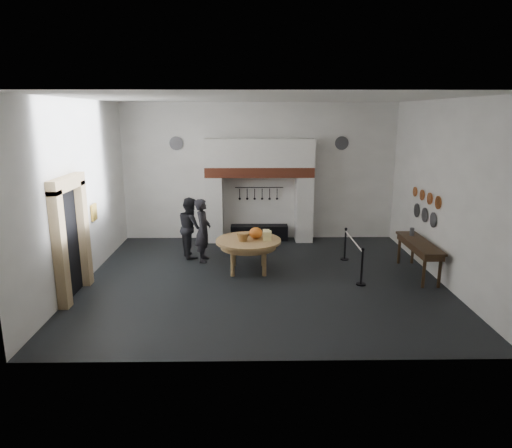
{
  "coord_description": "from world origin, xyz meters",
  "views": [
    {
      "loc": [
        -0.33,
        -11.08,
        4.17
      ],
      "look_at": [
        -0.16,
        0.44,
        1.35
      ],
      "focal_mm": 32.0,
      "sensor_mm": 36.0,
      "label": 1
    }
  ],
  "objects_px": {
    "work_table": "(248,241)",
    "visitor_far": "(191,227)",
    "iron_range": "(259,233)",
    "side_table": "(419,243)",
    "barrier_post_near": "(362,268)",
    "barrier_post_far": "(345,245)",
    "visitor_near": "(203,230)"
  },
  "relations": [
    {
      "from": "side_table",
      "to": "barrier_post_far",
      "type": "xyz_separation_m",
      "value": [
        -1.66,
        1.28,
        -0.42
      ]
    },
    {
      "from": "iron_range",
      "to": "work_table",
      "type": "relative_size",
      "value": 1.09
    },
    {
      "from": "barrier_post_near",
      "to": "barrier_post_far",
      "type": "bearing_deg",
      "value": 90.0
    },
    {
      "from": "iron_range",
      "to": "barrier_post_near",
      "type": "bearing_deg",
      "value": -59.67
    },
    {
      "from": "work_table",
      "to": "visitor_near",
      "type": "xyz_separation_m",
      "value": [
        -1.3,
        0.88,
        0.07
      ]
    },
    {
      "from": "barrier_post_near",
      "to": "side_table",
      "type": "bearing_deg",
      "value": 23.46
    },
    {
      "from": "work_table",
      "to": "barrier_post_near",
      "type": "height_order",
      "value": "barrier_post_near"
    },
    {
      "from": "side_table",
      "to": "barrier_post_far",
      "type": "height_order",
      "value": "same"
    },
    {
      "from": "visitor_far",
      "to": "barrier_post_near",
      "type": "distance_m",
      "value": 5.1
    },
    {
      "from": "visitor_far",
      "to": "barrier_post_near",
      "type": "relative_size",
      "value": 1.98
    },
    {
      "from": "iron_range",
      "to": "barrier_post_far",
      "type": "distance_m",
      "value": 3.28
    },
    {
      "from": "work_table",
      "to": "visitor_near",
      "type": "bearing_deg",
      "value": 145.7
    },
    {
      "from": "visitor_near",
      "to": "barrier_post_near",
      "type": "height_order",
      "value": "visitor_near"
    },
    {
      "from": "iron_range",
      "to": "barrier_post_far",
      "type": "bearing_deg",
      "value": -41.69
    },
    {
      "from": "barrier_post_near",
      "to": "visitor_far",
      "type": "bearing_deg",
      "value": 152.15
    },
    {
      "from": "barrier_post_far",
      "to": "visitor_far",
      "type": "bearing_deg",
      "value": 175.22
    },
    {
      "from": "side_table",
      "to": "barrier_post_near",
      "type": "xyz_separation_m",
      "value": [
        -1.66,
        -0.72,
        -0.42
      ]
    },
    {
      "from": "work_table",
      "to": "visitor_far",
      "type": "distance_m",
      "value": 2.13
    },
    {
      "from": "visitor_near",
      "to": "side_table",
      "type": "height_order",
      "value": "visitor_near"
    },
    {
      "from": "visitor_near",
      "to": "work_table",
      "type": "bearing_deg",
      "value": -121.82
    },
    {
      "from": "barrier_post_near",
      "to": "barrier_post_far",
      "type": "xyz_separation_m",
      "value": [
        0.0,
        2.0,
        0.0
      ]
    },
    {
      "from": "barrier_post_near",
      "to": "barrier_post_far",
      "type": "height_order",
      "value": "same"
    },
    {
      "from": "work_table",
      "to": "iron_range",
      "type": "bearing_deg",
      "value": 83.38
    },
    {
      "from": "visitor_far",
      "to": "side_table",
      "type": "bearing_deg",
      "value": -124.83
    },
    {
      "from": "work_table",
      "to": "visitor_far",
      "type": "relative_size",
      "value": 0.98
    },
    {
      "from": "visitor_near",
      "to": "visitor_far",
      "type": "height_order",
      "value": "visitor_near"
    },
    {
      "from": "iron_range",
      "to": "side_table",
      "type": "height_order",
      "value": "side_table"
    },
    {
      "from": "iron_range",
      "to": "barrier_post_far",
      "type": "xyz_separation_m",
      "value": [
        2.44,
        -2.18,
        0.2
      ]
    },
    {
      "from": "work_table",
      "to": "visitor_near",
      "type": "relative_size",
      "value": 0.96
    },
    {
      "from": "iron_range",
      "to": "visitor_far",
      "type": "xyz_separation_m",
      "value": [
        -2.05,
        -1.8,
        0.64
      ]
    },
    {
      "from": "barrier_post_far",
      "to": "work_table",
      "type": "bearing_deg",
      "value": -162.02
    },
    {
      "from": "iron_range",
      "to": "work_table",
      "type": "xyz_separation_m",
      "value": [
        -0.36,
        -3.08,
        0.59
      ]
    }
  ]
}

